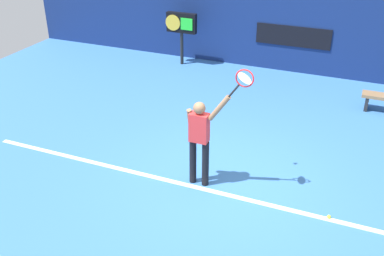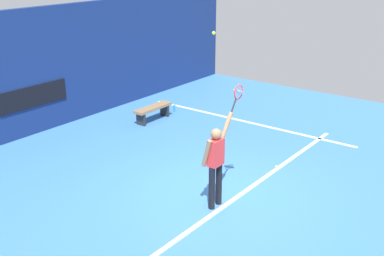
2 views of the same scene
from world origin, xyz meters
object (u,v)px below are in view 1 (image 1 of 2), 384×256
at_px(spare_ball, 329,217).
at_px(tennis_player, 200,137).
at_px(scoreboard_clock, 181,25).
at_px(tennis_racket, 243,80).

bearing_deg(spare_ball, tennis_player, 176.89).
xyz_separation_m(tennis_player, scoreboard_clock, (-2.90, 5.85, 0.25)).
distance_m(tennis_racket, scoreboard_clock, 6.97).
bearing_deg(scoreboard_clock, spare_ball, -48.33).
distance_m(tennis_player, tennis_racket, 1.43).
bearing_deg(tennis_racket, spare_ball, -4.36).
relative_size(tennis_player, tennis_racket, 3.22).
distance_m(scoreboard_clock, spare_ball, 8.10).
xyz_separation_m(scoreboard_clock, spare_ball, (5.33, -5.98, -1.22)).
relative_size(tennis_player, spare_ball, 28.15).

